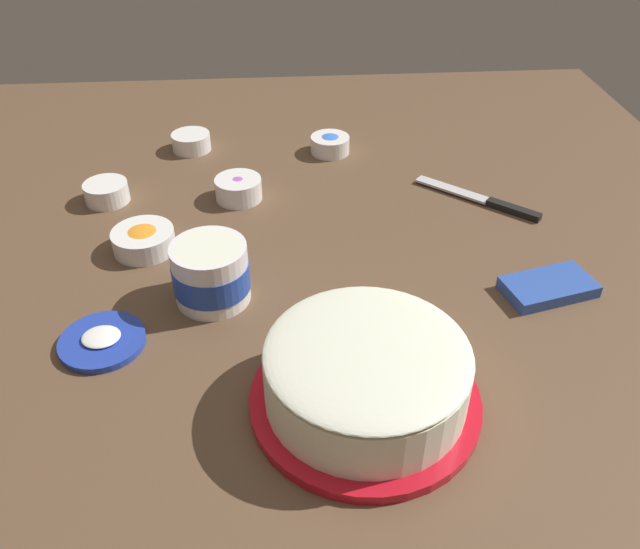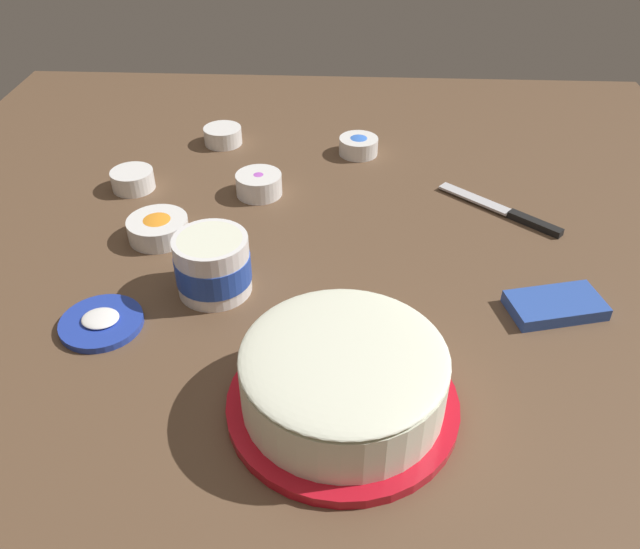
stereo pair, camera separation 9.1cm
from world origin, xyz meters
name	(u,v)px [view 2 (the right image)]	position (x,y,z in m)	size (l,w,h in m)	color
ground_plane	(311,248)	(0.00, 0.00, 0.00)	(1.54, 1.54, 0.00)	brown
frosted_cake	(343,380)	(0.06, -0.33, 0.05)	(0.27, 0.27, 0.10)	red
frosting_tub	(213,264)	(-0.13, -0.11, 0.05)	(0.11, 0.11, 0.09)	white
frosting_tub_lid	(101,322)	(-0.27, -0.20, 0.01)	(0.11, 0.11, 0.02)	#233DAD
spreading_knife	(509,213)	(0.33, 0.11, 0.01)	(0.19, 0.17, 0.01)	silver
sprinkle_bowl_orange	(158,227)	(-0.25, 0.02, 0.02)	(0.10, 0.10, 0.04)	white
sprinkle_bowl_blue	(359,145)	(0.07, 0.34, 0.02)	(0.08, 0.08, 0.04)	white
sprinkle_bowl_rainbow	(259,183)	(-0.10, 0.17, 0.02)	(0.08, 0.08, 0.04)	white
sprinkle_bowl_pink	(133,179)	(-0.34, 0.18, 0.02)	(0.08, 0.08, 0.04)	white
sprinkle_bowl_yellow	(223,135)	(-0.20, 0.37, 0.02)	(0.08, 0.08, 0.03)	white
candy_box_lower	(555,305)	(0.35, -0.14, 0.01)	(0.13, 0.07, 0.02)	#2D51B2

